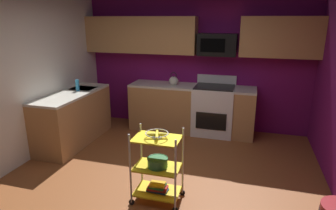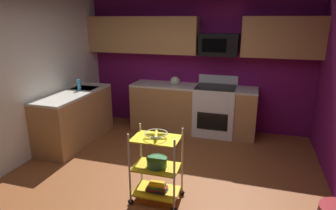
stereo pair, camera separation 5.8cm
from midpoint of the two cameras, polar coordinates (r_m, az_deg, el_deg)
name	(u,v)px [view 1 (the left image)]	position (r m, az deg, el deg)	size (l,w,h in m)	color
floor	(159,187)	(4.09, -2.28, -15.71)	(4.40, 4.80, 0.04)	brown
wall_back	(195,64)	(5.87, 5.11, 8.08)	(4.52, 0.06, 2.60)	#6B1156
wall_left	(9,81)	(4.75, -29.00, 4.04)	(0.06, 4.80, 2.60)	silver
counter_run	(146,112)	(5.53, -4.71, -1.35)	(3.41, 2.25, 0.92)	#B27F4C
oven_range	(214,110)	(5.67, 8.61, -0.88)	(0.76, 0.65, 1.10)	white
upper_cabinets	(189,36)	(5.65, 3.86, 13.38)	(4.40, 0.33, 0.70)	#B27F4C
microwave	(217,45)	(5.54, 9.31, 11.59)	(0.70, 0.39, 0.40)	black
rolling_cart	(157,167)	(3.57, -2.58, -12.03)	(0.61, 0.39, 0.91)	silver
fruit_bowl	(157,134)	(3.39, -2.67, -5.74)	(0.27, 0.27, 0.07)	silver
mixing_bowl_large	(158,162)	(3.54, -2.53, -11.10)	(0.25, 0.25, 0.11)	#387F4C
book_stack	(158,187)	(3.71, -2.53, -15.77)	(0.26, 0.16, 0.10)	#1E4C8C
kettle	(174,81)	(5.69, 0.82, 4.76)	(0.21, 0.18, 0.26)	beige
dish_soap_bottle	(77,85)	(5.44, -17.59, 3.68)	(0.06, 0.06, 0.20)	#2D8CBF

